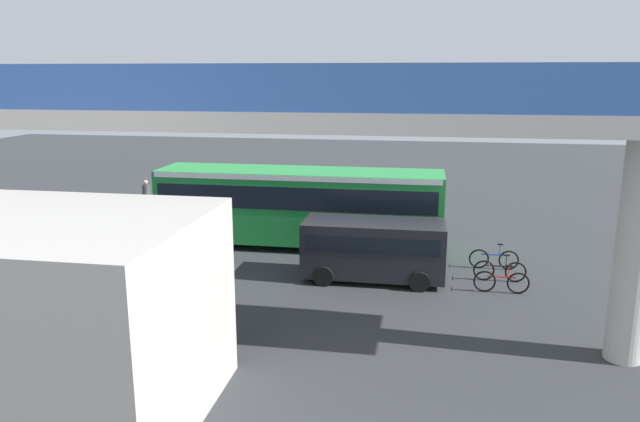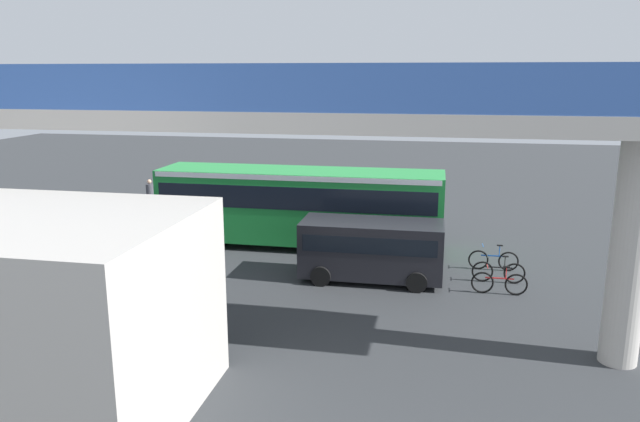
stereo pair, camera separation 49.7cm
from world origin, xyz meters
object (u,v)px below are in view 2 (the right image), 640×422
Objects in this scene: city_bus at (300,201)px; bicycle_red at (499,283)px; bicycle_blue at (493,260)px; bicycle_black at (498,272)px; pedestrian at (150,197)px; parked_van at (372,246)px.

bicycle_red is (-7.54, 4.26, -1.51)m from city_bus.
bicycle_black is (-0.06, 1.34, 0.00)m from bicycle_blue.
city_bus is 6.52× the size of bicycle_blue.
city_bus reaches higher than pedestrian.
bicycle_blue is 1.34m from bicycle_black.
city_bus is at bearing -29.45° from bicycle_red.
parked_van is 14.23m from pedestrian.
bicycle_black and bicycle_red have the same top height.
pedestrian is at bearing -23.78° from bicycle_black.
city_bus is at bearing -22.25° from bicycle_black.
city_bus is 6.52× the size of bicycle_black.
parked_van is 2.71× the size of bicycle_red.
bicycle_black is (-7.62, 3.12, -1.51)m from city_bus.
bicycle_black is 1.00× the size of bicycle_red.
bicycle_black is at bearing 157.75° from city_bus.
bicycle_blue is 0.99× the size of pedestrian.
bicycle_red is at bearing 150.55° from city_bus.
pedestrian is (16.26, -7.17, 0.51)m from bicycle_black.
city_bus is at bearing 154.89° from pedestrian.
pedestrian is (8.64, -4.05, -1.00)m from city_bus.
parked_van is 2.71× the size of bicycle_blue.
bicycle_blue is (-7.56, 1.78, -1.51)m from city_bus.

